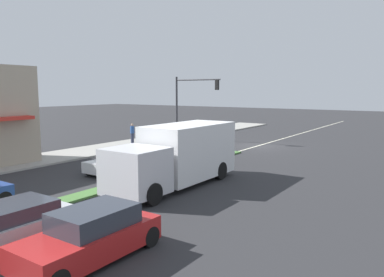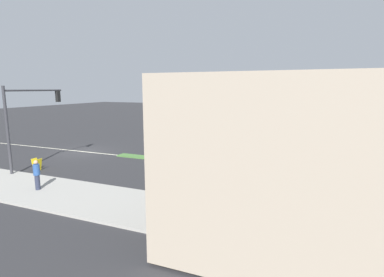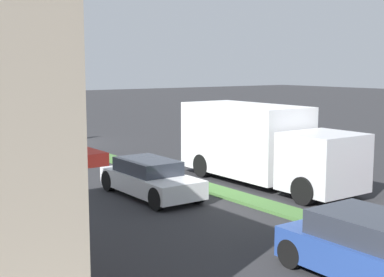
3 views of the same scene
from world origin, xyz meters
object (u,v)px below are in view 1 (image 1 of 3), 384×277
delivery_truck (178,155)px  traffic_signal_main (190,97)px  van_white (122,161)px  hatchback_red (91,236)px  warning_aframe_sign (187,137)px  pedestrian (132,133)px  sedan_silver (5,226)px

delivery_truck → traffic_signal_main: bearing=-57.3°
van_white → hatchback_red: hatchback_red is taller
traffic_signal_main → warning_aframe_sign: 3.51m
traffic_signal_main → hatchback_red: bearing=118.2°
warning_aframe_sign → delivery_truck: size_ratio=0.11×
pedestrian → van_white: size_ratio=0.40×
hatchback_red → warning_aframe_sign: bearing=-61.2°
warning_aframe_sign → sedan_silver: 22.54m
traffic_signal_main → pedestrian: bearing=54.4°
pedestrian → warning_aframe_sign: (-3.04, -3.64, -0.55)m
van_white → traffic_signal_main: bearing=-72.4°
pedestrian → delivery_truck: 14.34m
warning_aframe_sign → sedan_silver: size_ratio=0.19×
warning_aframe_sign → delivery_truck: 14.97m
delivery_truck → van_white: (4.40, -0.62, -0.86)m
pedestrian → van_white: 10.71m
traffic_signal_main → sedan_silver: bearing=111.2°
sedan_silver → van_white: van_white is taller
warning_aframe_sign → hatchback_red: bearing=118.8°
traffic_signal_main → delivery_truck: bearing=122.7°
delivery_truck → sedan_silver: (0.00, 8.54, -0.88)m
pedestrian → hatchback_red: pedestrian is taller
traffic_signal_main → delivery_truck: 15.60m
traffic_signal_main → van_white: size_ratio=1.37×
delivery_truck → warning_aframe_sign: bearing=-56.3°
pedestrian → warning_aframe_sign: 4.77m
traffic_signal_main → pedestrian: 5.90m
pedestrian → sedan_silver: (-11.31, 17.33, -0.39)m
warning_aframe_sign → pedestrian: bearing=50.2°
traffic_signal_main → pedestrian: traffic_signal_main is taller
sedan_silver → hatchback_red: size_ratio=1.11×
pedestrian → van_white: bearing=130.2°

